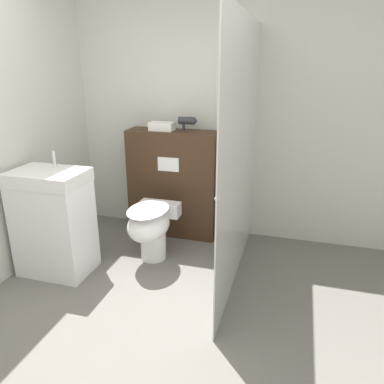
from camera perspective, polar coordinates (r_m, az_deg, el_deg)
ground_plane at (r=2.57m, az=-11.25°, el=-24.78°), size 12.00×12.00×0.00m
wall_back at (r=3.90m, az=2.09°, el=11.59°), size 8.00×0.06×2.50m
partition_panel at (r=3.93m, az=-2.86°, el=1.29°), size 0.93×0.29×1.12m
shower_glass at (r=2.98m, az=7.37°, el=5.08°), size 0.04×1.72×2.10m
toilet at (r=3.46m, az=-6.28°, el=-5.24°), size 0.39×0.62×0.54m
sink_vanity at (r=3.44m, az=-20.33°, el=-4.34°), size 0.61×0.43×1.06m
hair_drier at (r=3.75m, az=-0.68°, el=10.77°), size 0.19×0.07×0.14m
folded_towel at (r=3.80m, az=-4.62°, el=9.94°), size 0.24×0.15×0.08m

